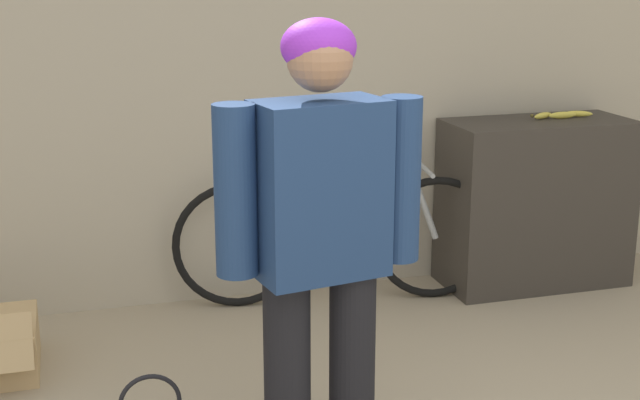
# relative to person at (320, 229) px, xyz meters

# --- Properties ---
(wall_back) EXTENTS (8.00, 0.07, 2.60)m
(wall_back) POSITION_rel_person_xyz_m (0.14, 1.85, 0.39)
(wall_back) COLOR #B7AD99
(wall_back) RESTS_ON ground_plane
(side_shelf) EXTENTS (1.00, 0.46, 0.91)m
(side_shelf) POSITION_rel_person_xyz_m (1.69, 1.56, -0.45)
(side_shelf) COLOR #38332D
(side_shelf) RESTS_ON ground_plane
(person) EXTENTS (0.67, 0.30, 1.57)m
(person) POSITION_rel_person_xyz_m (0.00, 0.00, 0.00)
(person) COLOR black
(person) RESTS_ON ground_plane
(bicycle) EXTENTS (1.68, 0.46, 0.73)m
(bicycle) POSITION_rel_person_xyz_m (0.56, 1.58, -0.55)
(bicycle) COLOR black
(bicycle) RESTS_ON ground_plane
(banana) EXTENTS (0.37, 0.10, 0.04)m
(banana) POSITION_rel_person_xyz_m (1.83, 1.60, 0.02)
(banana) COLOR #EAD64C
(banana) RESTS_ON side_shelf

